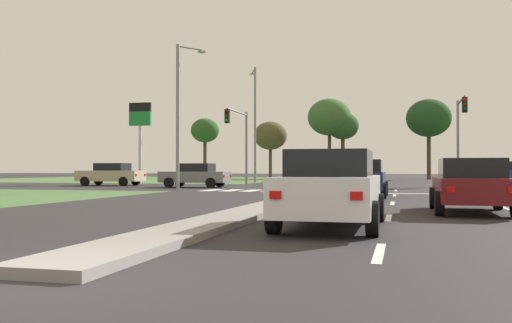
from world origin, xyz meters
TOP-DOWN VIEW (x-y plane):
  - ground_plane at (0.00, 30.00)m, footprint 200.00×200.00m
  - grass_verge_far_left at (-25.50, 54.50)m, footprint 35.00×35.00m
  - median_island_near at (0.00, 11.00)m, footprint 1.20×22.00m
  - median_island_far at (0.00, 55.00)m, footprint 1.20×36.00m
  - lane_dash_near at (3.50, 3.00)m, footprint 0.14×2.00m
  - lane_dash_second at (3.50, 9.00)m, footprint 0.14×2.00m
  - lane_dash_third at (3.50, 15.00)m, footprint 0.14×2.00m
  - lane_dash_fourth at (3.50, 21.00)m, footprint 0.14×2.00m
  - lane_dash_fifth at (3.50, 27.00)m, footprint 0.14×2.00m
  - stop_bar_near at (3.80, 23.00)m, footprint 6.40×0.50m
  - crosswalk_bar_near at (-6.40, 24.80)m, footprint 0.70×2.80m
  - crosswalk_bar_second at (-5.25, 24.80)m, footprint 0.70×2.80m
  - crosswalk_bar_third at (-4.10, 24.80)m, footprint 0.70×2.80m
  - crosswalk_bar_fourth at (-2.95, 24.80)m, footprint 0.70×2.80m
  - crosswalk_bar_fifth at (-1.80, 24.80)m, footprint 0.70×2.80m
  - crosswalk_bar_sixth at (-0.65, 24.80)m, footprint 0.70×2.80m
  - crosswalk_bar_seventh at (0.50, 24.80)m, footprint 0.70×2.80m
  - crosswalk_bar_eighth at (1.65, 24.80)m, footprint 0.70×2.80m
  - car_maroon_near at (5.63, 11.22)m, footprint 2.02×4.37m
  - car_blue_second at (9.35, 31.14)m, footprint 4.57×2.01m
  - car_beige_third at (-16.09, 31.37)m, footprint 4.64×2.08m
  - car_white_fourth at (2.43, 6.38)m, footprint 1.99×4.61m
  - car_navy_fifth at (2.25, 19.16)m, footprint 1.95×4.35m
  - car_grey_sixth at (-9.00, 29.28)m, footprint 4.38×2.07m
  - traffic_signal_far_right at (7.60, 34.91)m, footprint 0.32×4.80m
  - traffic_signal_far_left at (-7.60, 34.65)m, footprint 0.32×5.29m
  - street_lamp_second at (-8.37, 25.12)m, footprint 1.34×1.57m
  - street_lamp_third at (-8.55, 42.87)m, footprint 1.23×2.46m
  - pedestrian_at_median at (0.28, 41.83)m, footprint 0.34×0.34m
  - fuel_price_totem at (-16.10, 36.00)m, footprint 1.80×0.24m
  - treeline_near at (-21.28, 66.07)m, footprint 3.73×3.73m
  - treeline_second at (-12.00, 64.07)m, footprint 4.13×4.13m
  - treeline_third at (-4.66, 64.06)m, footprint 5.26×5.26m
  - treeline_fourth at (-3.08, 64.36)m, footprint 3.87×3.87m
  - treeline_fifth at (6.73, 60.73)m, footprint 4.92×4.92m

SIDE VIEW (x-z plane):
  - ground_plane at x=0.00m, z-range 0.00..0.00m
  - grass_verge_far_left at x=-25.50m, z-range 0.00..0.01m
  - lane_dash_near at x=3.50m, z-range 0.00..0.01m
  - lane_dash_second at x=3.50m, z-range 0.00..0.01m
  - lane_dash_third at x=3.50m, z-range 0.00..0.01m
  - lane_dash_fourth at x=3.50m, z-range 0.00..0.01m
  - lane_dash_fifth at x=3.50m, z-range 0.00..0.01m
  - stop_bar_near at x=3.80m, z-range 0.00..0.01m
  - crosswalk_bar_near at x=-6.40m, z-range 0.00..0.01m
  - crosswalk_bar_second at x=-5.25m, z-range 0.00..0.01m
  - crosswalk_bar_third at x=-4.10m, z-range 0.00..0.01m
  - crosswalk_bar_fourth at x=-2.95m, z-range 0.00..0.01m
  - crosswalk_bar_fifth at x=-1.80m, z-range 0.00..0.01m
  - crosswalk_bar_sixth at x=-0.65m, z-range 0.00..0.01m
  - crosswalk_bar_seventh at x=0.50m, z-range 0.00..0.01m
  - crosswalk_bar_eighth at x=1.65m, z-range 0.00..0.01m
  - median_island_near at x=0.00m, z-range 0.00..0.14m
  - median_island_far at x=0.00m, z-range 0.00..0.14m
  - car_maroon_near at x=5.63m, z-range 0.02..1.49m
  - car_grey_sixth at x=-9.00m, z-range 0.02..1.55m
  - car_white_fourth at x=2.43m, z-range 0.02..1.58m
  - car_navy_fifth at x=2.25m, z-range 0.02..1.59m
  - car_beige_third at x=-16.09m, z-range 0.02..1.60m
  - car_blue_second at x=9.35m, z-range 0.02..1.64m
  - pedestrian_at_median at x=0.28m, z-range 0.32..2.06m
  - traffic_signal_far_left at x=-7.60m, z-range 1.08..6.60m
  - traffic_signal_far_right at x=7.60m, z-range 1.11..7.03m
  - street_lamp_second at x=-8.37m, z-range 0.50..8.74m
  - fuel_price_totem at x=-16.10m, z-range 1.48..7.86m
  - treeline_second at x=-12.00m, z-range 1.73..8.79m
  - street_lamp_third at x=-8.55m, z-range 0.59..10.58m
  - treeline_near at x=-21.28m, z-range 2.24..10.05m
  - treeline_fourth at x=-3.08m, z-range 2.28..10.31m
  - treeline_fifth at x=6.73m, z-range 2.31..11.20m
  - treeline_third at x=-4.66m, z-range 2.57..12.24m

